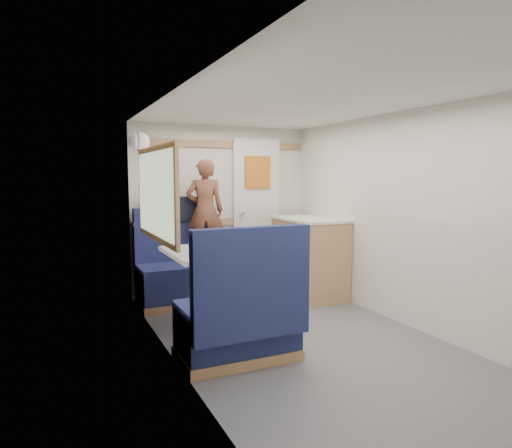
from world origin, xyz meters
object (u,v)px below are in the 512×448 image
tumbler_left (192,248)px  beer_glass (223,243)px  dinette_table (204,267)px  galley_counter (309,257)px  tray (228,253)px  bench_far (179,277)px  pepper_grinder (211,244)px  dome_light (140,142)px  salt_grinder (204,246)px  orange_fruit (223,245)px  cheese_block (211,251)px  bench_near (240,323)px  bread_loaf (217,240)px  duffel_bag (172,209)px  wine_glass (205,237)px  tumbler_right (198,241)px  person (205,210)px

tumbler_left → beer_glass: 0.47m
dinette_table → tumbler_left: (-0.16, -0.17, 0.21)m
galley_counter → tray: 1.57m
bench_far → pepper_grinder: bench_far is taller
dome_light → salt_grinder: dome_light is taller
tumbler_left → orange_fruit: bearing=16.4°
cheese_block → bench_far: bearing=89.1°
galley_counter → pepper_grinder: bearing=-159.9°
tray → bench_near: bearing=-102.8°
cheese_block → salt_grinder: salt_grinder is taller
dinette_table → bread_loaf: bearing=49.2°
dinette_table → salt_grinder: 0.20m
duffel_bag → bread_loaf: bearing=-83.3°
tray → dinette_table: bearing=119.7°
bench_near → salt_grinder: (0.01, 0.86, 0.46)m
bench_near → tumbler_left: bearing=102.9°
dinette_table → pepper_grinder: size_ratio=9.03×
dome_light → tray: (0.53, -1.10, -1.02)m
bench_near → orange_fruit: bearing=78.3°
wine_glass → salt_grinder: 0.09m
bench_far → salt_grinder: bench_far is taller
dome_light → beer_glass: dome_light is taller
tray → salt_grinder: (-0.13, 0.24, 0.04)m
duffel_bag → wine_glass: 1.10m
tumbler_left → bread_loaf: (0.38, 0.43, -0.00)m
bench_far → orange_fruit: bearing=-80.2°
beer_glass → tray: bearing=-104.0°
galley_counter → orange_fruit: (-1.30, -0.63, 0.31)m
cheese_block → beer_glass: bearing=55.3°
tumbler_right → tray: bearing=-73.8°
dinette_table → cheese_block: bearing=-93.8°
cheese_block → wine_glass: 0.31m
galley_counter → cheese_block: bearing=-151.5°
bench_near → galley_counter: bench_near is taller
salt_grinder → cheese_block: bearing=-95.7°
bench_near → dome_light: size_ratio=5.25×
bench_far → salt_grinder: 0.98m
orange_fruit → galley_counter: bearing=25.7°
galley_counter → wine_glass: bearing=-160.5°
tumbler_left → salt_grinder: size_ratio=1.31×
orange_fruit → wine_glass: bearing=138.3°
bench_near → bread_loaf: 1.24m
beer_glass → person: bearing=83.7°
dome_light → cheese_block: dome_light is taller
bench_far → cheese_block: size_ratio=10.97×
bench_near → dome_light: 2.28m
dinette_table → tray: 0.33m
dome_light → tray: bearing=-64.2°
galley_counter → beer_glass: 1.36m
orange_fruit → tumbler_right: 0.32m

